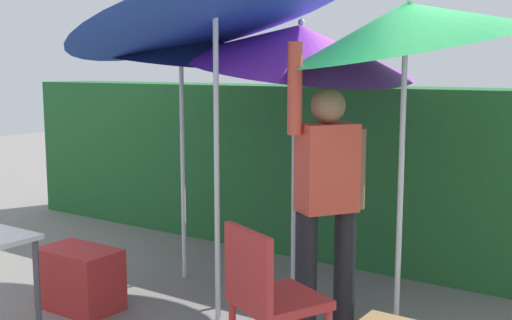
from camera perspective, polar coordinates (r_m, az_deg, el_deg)
The scene contains 7 objects.
hedge_row at distance 5.82m, azimuth 9.29°, elevation -1.18°, with size 8.00×0.70×1.56m, color #23602D.
umbrella_rainbow at distance 4.15m, azimuth 13.45°, elevation 11.65°, with size 1.61×1.58×2.33m.
umbrella_orange at distance 5.15m, azimuth -6.61°, elevation 10.66°, with size 1.61×1.59×2.20m.
umbrella_navy at distance 4.79m, azimuth 3.78°, elevation 10.16°, with size 1.79×1.76×2.23m.
person_vendor at distance 4.06m, azimuth 6.34°, elevation -3.00°, with size 0.38×0.51×1.88m.
chair_plastic at distance 3.51m, azimuth 1.11°, elevation -11.99°, with size 0.58×0.58×0.89m.
cooler_box at distance 4.82m, azimuth -15.50°, elevation -10.21°, with size 0.58×0.36×0.44m, color red.
Camera 1 is at (2.44, -3.25, 1.73)m, focal length 44.64 mm.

